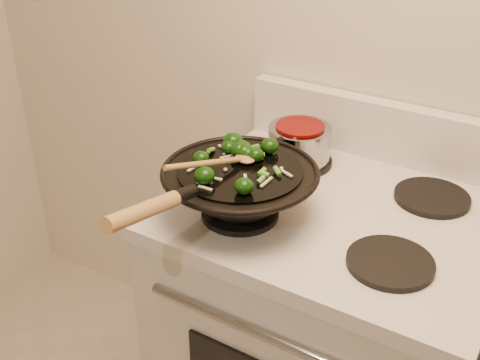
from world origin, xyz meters
The scene contains 5 objects.
stove centered at (-0.24, 1.17, 0.47)m, with size 0.78×0.67×1.08m.
wok centered at (-0.42, 1.02, 0.99)m, with size 0.36×0.59×0.20m.
stirfry centered at (-0.45, 1.05, 1.06)m, with size 0.23×0.24×0.04m.
wooden_spoon centered at (-0.45, 1.00, 1.07)m, with size 0.11×0.23×0.06m.
saucepan centered at (-0.42, 1.32, 0.98)m, with size 0.17×0.27×0.10m.
Camera 1 is at (0.19, 0.02, 1.68)m, focal length 45.00 mm.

